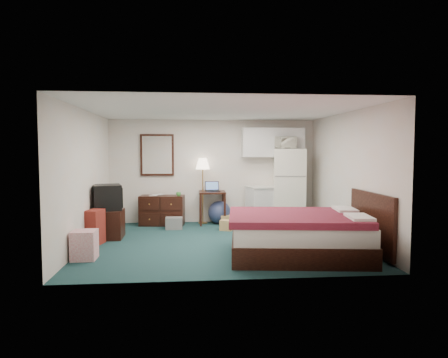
{
  "coord_description": "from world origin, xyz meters",
  "views": [
    {
      "loc": [
        -0.61,
        -7.51,
        1.74
      ],
      "look_at": [
        0.11,
        0.43,
        1.18
      ],
      "focal_mm": 32.0,
      "sensor_mm": 36.0,
      "label": 1
    }
  ],
  "objects": [
    {
      "name": "walls",
      "position": [
        0.0,
        0.0,
        1.25
      ],
      "size": [
        5.01,
        4.51,
        2.5
      ],
      "color": "silver",
      "rests_on": "floor"
    },
    {
      "name": "cardboard_box_b",
      "position": [
        0.26,
        1.71,
        0.12
      ],
      "size": [
        0.23,
        0.26,
        0.23
      ],
      "primitive_type": null,
      "rotation": [
        0.0,
        0.0,
        -0.16
      ],
      "color": "#A17C41",
      "rests_on": "floor"
    },
    {
      "name": "crt_tv",
      "position": [
        -2.23,
        0.61,
        0.82
      ],
      "size": [
        0.68,
        0.71,
        0.5
      ],
      "primitive_type": null,
      "rotation": [
        0.0,
        0.0,
        0.27
      ],
      "color": "black",
      "rests_on": "tv_stand"
    },
    {
      "name": "kitchen_counter",
      "position": [
        1.24,
        1.91,
        0.43
      ],
      "size": [
        0.9,
        0.76,
        0.87
      ],
      "primitive_type": null,
      "rotation": [
        0.0,
        0.0,
        0.21
      ],
      "color": "silver",
      "rests_on": "floor"
    },
    {
      "name": "microwave",
      "position": [
        1.72,
        1.9,
        1.97
      ],
      "size": [
        0.58,
        0.4,
        0.36
      ],
      "primitive_type": "imported",
      "rotation": [
        0.0,
        0.0,
        -0.22
      ],
      "color": "white",
      "rests_on": "fridge"
    },
    {
      "name": "mug",
      "position": [
        -0.84,
        1.78,
        0.76
      ],
      "size": [
        0.12,
        0.09,
        0.11
      ],
      "primitive_type": "imported",
      "rotation": [
        0.0,
        0.0,
        -0.04
      ],
      "color": "green",
      "rests_on": "dresser"
    },
    {
      "name": "desk",
      "position": [
        -0.04,
        1.93,
        0.39
      ],
      "size": [
        0.63,
        0.63,
        0.79
      ],
      "primitive_type": null,
      "rotation": [
        0.0,
        0.0,
        -0.01
      ],
      "color": "black",
      "rests_on": "floor"
    },
    {
      "name": "file_bin",
      "position": [
        -0.93,
        1.38,
        0.13
      ],
      "size": [
        0.38,
        0.29,
        0.26
      ],
      "primitive_type": null,
      "rotation": [
        0.0,
        0.0,
        0.01
      ],
      "color": "slate",
      "rests_on": "floor"
    },
    {
      "name": "fridge",
      "position": [
        1.82,
        1.88,
        0.9
      ],
      "size": [
        0.86,
        0.86,
        1.8
      ],
      "primitive_type": null,
      "rotation": [
        0.0,
        0.0,
        -0.19
      ],
      "color": "white",
      "rests_on": "floor"
    },
    {
      "name": "floor_lamp",
      "position": [
        -0.26,
        2.05,
        0.79
      ],
      "size": [
        0.36,
        0.36,
        1.58
      ],
      "primitive_type": null,
      "rotation": [
        0.0,
        0.0,
        -0.04
      ],
      "color": "#B5833E",
      "rests_on": "floor"
    },
    {
      "name": "book_b",
      "position": [
        -1.36,
        2.05,
        0.81
      ],
      "size": [
        0.16,
        0.1,
        0.23
      ],
      "primitive_type": "imported",
      "rotation": [
        0.0,
        0.0,
        -0.46
      ],
      "color": "#A17C41",
      "rests_on": "dresser"
    },
    {
      "name": "floor",
      "position": [
        0.0,
        0.0,
        0.0
      ],
      "size": [
        5.0,
        4.5,
        0.01
      ],
      "primitive_type": "cube",
      "color": "#173335",
      "rests_on": "ground"
    },
    {
      "name": "laptop",
      "position": [
        -0.03,
        1.91,
        0.9
      ],
      "size": [
        0.36,
        0.3,
        0.23
      ],
      "primitive_type": null,
      "rotation": [
        0.0,
        0.0,
        0.11
      ],
      "color": "black",
      "rests_on": "desk"
    },
    {
      "name": "cardboard_box_a",
      "position": [
        0.22,
        1.14,
        0.11
      ],
      "size": [
        0.33,
        0.3,
        0.22
      ],
      "primitive_type": null,
      "rotation": [
        0.0,
        0.0,
        -0.34
      ],
      "color": "#A17C41",
      "rests_on": "floor"
    },
    {
      "name": "headboard",
      "position": [
        2.46,
        -1.12,
        0.55
      ],
      "size": [
        0.06,
        1.56,
        1.0
      ],
      "primitive_type": null,
      "color": "black",
      "rests_on": "walls"
    },
    {
      "name": "ceiling",
      "position": [
        0.0,
        0.0,
        2.5
      ],
      "size": [
        5.0,
        4.5,
        0.01
      ],
      "primitive_type": "cube",
      "color": "silver",
      "rests_on": "walls"
    },
    {
      "name": "tv_stand",
      "position": [
        -2.21,
        0.57,
        0.28
      ],
      "size": [
        0.57,
        0.63,
        0.57
      ],
      "primitive_type": null,
      "rotation": [
        0.0,
        0.0,
        0.01
      ],
      "color": "black",
      "rests_on": "floor"
    },
    {
      "name": "retail_box",
      "position": [
        -2.28,
        -1.01,
        0.23
      ],
      "size": [
        0.38,
        0.38,
        0.47
      ],
      "primitive_type": null,
      "rotation": [
        0.0,
        0.0,
        -0.0
      ],
      "color": "white",
      "rests_on": "floor"
    },
    {
      "name": "bed",
      "position": [
        1.2,
        -1.12,
        0.35
      ],
      "size": [
        2.37,
        1.96,
        0.7
      ],
      "primitive_type": null,
      "rotation": [
        0.0,
        0.0,
        -0.12
      ],
      "color": "#470810",
      "rests_on": "floor"
    },
    {
      "name": "upper_cabinets",
      "position": [
        1.45,
        2.08,
        1.95
      ],
      "size": [
        1.5,
        0.35,
        0.7
      ],
      "primitive_type": null,
      "color": "silver",
      "rests_on": "walls"
    },
    {
      "name": "exercise_ball",
      "position": [
        0.14,
        1.96,
        0.27
      ],
      "size": [
        0.63,
        0.63,
        0.55
      ],
      "primitive_type": "sphere",
      "rotation": [
        0.0,
        0.0,
        0.17
      ],
      "color": "navy",
      "rests_on": "floor"
    },
    {
      "name": "mirror",
      "position": [
        -1.35,
        2.22,
        1.65
      ],
      "size": [
        0.8,
        0.06,
        1.0
      ],
      "primitive_type": null,
      "color": "white",
      "rests_on": "walls"
    },
    {
      "name": "suitcase",
      "position": [
        -2.35,
        0.04,
        0.32
      ],
      "size": [
        0.34,
        0.45,
        0.65
      ],
      "primitive_type": null,
      "rotation": [
        0.0,
        0.0,
        -0.25
      ],
      "color": "maroon",
      "rests_on": "floor"
    },
    {
      "name": "book_a",
      "position": [
        -1.48,
        1.93,
        0.82
      ],
      "size": [
        0.17,
        0.09,
        0.24
      ],
      "primitive_type": "imported",
      "rotation": [
        0.0,
        0.0,
        -0.4
      ],
      "color": "#A17C41",
      "rests_on": "dresser"
    },
    {
      "name": "dresser",
      "position": [
        -1.23,
        1.91,
        0.35
      ],
      "size": [
        1.07,
        0.58,
        0.7
      ],
      "primitive_type": null,
      "rotation": [
        0.0,
        0.0,
        -0.12
      ],
      "color": "black",
      "rests_on": "floor"
    }
  ]
}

